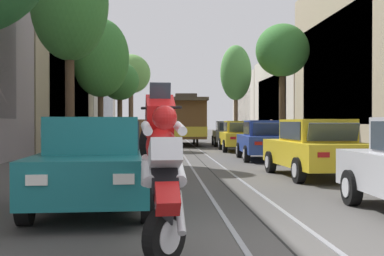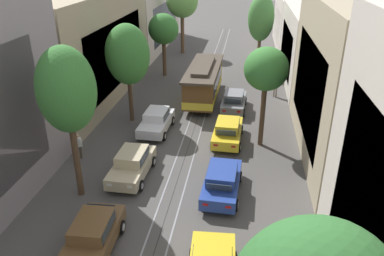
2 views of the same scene
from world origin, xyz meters
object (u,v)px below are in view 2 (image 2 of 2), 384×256
at_px(parked_car_yellow_fourth_right, 228,131).
at_px(parked_car_grey_fifth_right, 234,101).
at_px(cable_car_trolley, 203,83).
at_px(street_tree_kerb_left_far, 182,2).
at_px(street_tree_kerb_left_second, 67,91).
at_px(parked_car_brown_second_left, 92,236).
at_px(street_tree_kerb_right_mid, 261,18).
at_px(parked_car_white_fourth_left, 156,121).
at_px(street_tree_kerb_left_mid, 128,55).
at_px(street_tree_kerb_left_fourth, 163,30).
at_px(street_tree_kerb_right_second, 266,70).
at_px(parked_car_blue_mid_right, 222,181).
at_px(pedestrian_on_left_pavement, 276,86).
at_px(parked_car_beige_mid_left, 132,164).
at_px(pedestrian_on_right_pavement, 78,145).

bearing_deg(parked_car_yellow_fourth_right, parked_car_grey_fifth_right, 88.31).
height_order(parked_car_yellow_fourth_right, cable_car_trolley, cable_car_trolley).
bearing_deg(street_tree_kerb_left_far, street_tree_kerb_left_second, -90.56).
xyz_separation_m(parked_car_brown_second_left, street_tree_kerb_left_second, (-2.29, 4.04, 5.08)).
relative_size(parked_car_grey_fifth_right, cable_car_trolley, 0.48).
distance_m(street_tree_kerb_left_far, street_tree_kerb_right_mid, 11.98).
xyz_separation_m(parked_car_white_fourth_left, cable_car_trolley, (2.65, 6.53, 0.86)).
bearing_deg(parked_car_white_fourth_left, parked_car_yellow_fourth_right, -10.51).
distance_m(parked_car_yellow_fourth_right, parked_car_grey_fifth_right, 5.81).
distance_m(parked_car_yellow_fourth_right, street_tree_kerb_left_second, 11.63).
xyz_separation_m(parked_car_white_fourth_left, street_tree_kerb_left_mid, (-2.33, 1.65, 4.32)).
relative_size(street_tree_kerb_left_mid, street_tree_kerb_left_fourth, 1.16).
height_order(parked_car_white_fourth_left, street_tree_kerb_right_second, street_tree_kerb_right_second).
xyz_separation_m(parked_car_grey_fifth_right, street_tree_kerb_left_mid, (-7.68, -3.19, 4.32)).
bearing_deg(street_tree_kerb_right_mid, parked_car_blue_mid_right, -95.37).
xyz_separation_m(parked_car_blue_mid_right, pedestrian_on_left_pavement, (3.66, 15.78, 0.18)).
bearing_deg(street_tree_kerb_left_far, pedestrian_on_left_pavement, -53.63).
relative_size(parked_car_grey_fifth_right, street_tree_kerb_right_second, 0.66).
xyz_separation_m(parked_car_white_fourth_left, parked_car_blue_mid_right, (5.24, -7.25, 0.00)).
distance_m(parked_car_beige_mid_left, pedestrian_on_right_pavement, 4.25).
distance_m(parked_car_white_fourth_left, street_tree_kerb_left_far, 23.96).
xyz_separation_m(parked_car_brown_second_left, pedestrian_on_right_pavement, (-3.97, 7.77, 0.13)).
xyz_separation_m(cable_car_trolley, pedestrian_on_left_pavement, (6.25, 2.00, -0.69)).
height_order(parked_car_yellow_fourth_right, pedestrian_on_left_pavement, pedestrian_on_left_pavement).
bearing_deg(cable_car_trolley, parked_car_brown_second_left, -97.90).
bearing_deg(parked_car_grey_fifth_right, parked_car_blue_mid_right, -90.53).
height_order(street_tree_kerb_right_second, cable_car_trolley, street_tree_kerb_right_second).
height_order(street_tree_kerb_left_second, pedestrian_on_right_pavement, street_tree_kerb_left_second).
distance_m(street_tree_kerb_right_mid, pedestrian_on_right_pavement, 23.80).
relative_size(parked_car_brown_second_left, pedestrian_on_right_pavement, 2.68).
bearing_deg(cable_car_trolley, pedestrian_on_right_pavement, -120.69).
bearing_deg(parked_car_brown_second_left, parked_car_grey_fifth_right, 72.81).
distance_m(street_tree_kerb_left_mid, street_tree_kerb_left_fourth, 11.85).
xyz_separation_m(parked_car_brown_second_left, parked_car_white_fourth_left, (-0.03, 12.35, 0.00)).
height_order(street_tree_kerb_left_fourth, pedestrian_on_left_pavement, street_tree_kerb_left_fourth).
height_order(parked_car_yellow_fourth_right, street_tree_kerb_left_mid, street_tree_kerb_left_mid).
height_order(cable_car_trolley, pedestrian_on_right_pavement, cable_car_trolley).
relative_size(parked_car_yellow_fourth_right, parked_car_grey_fifth_right, 1.00).
bearing_deg(parked_car_yellow_fourth_right, parked_car_brown_second_left, -114.32).
bearing_deg(street_tree_kerb_left_far, street_tree_kerb_left_fourth, -91.66).
relative_size(street_tree_kerb_left_mid, street_tree_kerb_left_far, 0.89).
bearing_deg(street_tree_kerb_right_mid, parked_car_beige_mid_left, -108.64).
xyz_separation_m(parked_car_white_fourth_left, parked_car_grey_fifth_right, (5.35, 4.84, 0.00)).
bearing_deg(street_tree_kerb_right_second, parked_car_grey_fifth_right, 109.22).
bearing_deg(street_tree_kerb_right_second, parked_car_beige_mid_left, -145.41).
relative_size(street_tree_kerb_left_second, street_tree_kerb_right_second, 1.22).
relative_size(parked_car_yellow_fourth_right, street_tree_kerb_left_second, 0.54).
height_order(parked_car_grey_fifth_right, street_tree_kerb_left_mid, street_tree_kerb_left_mid).
height_order(parked_car_grey_fifth_right, street_tree_kerb_right_mid, street_tree_kerb_right_mid).
bearing_deg(pedestrian_on_left_pavement, cable_car_trolley, -162.26).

